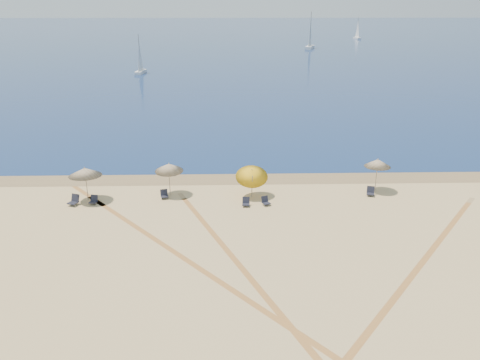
# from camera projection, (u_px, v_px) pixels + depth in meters

# --- Properties ---
(ocean) EXTENTS (500.00, 500.00, 0.00)m
(ocean) POSITION_uv_depth(u_px,v_px,m) (228.00, 31.00, 227.52)
(ocean) COLOR #0C2151
(ocean) RESTS_ON ground
(wet_sand) EXTENTS (500.00, 500.00, 0.00)m
(wet_sand) POSITION_uv_depth(u_px,v_px,m) (239.00, 178.00, 38.65)
(wet_sand) COLOR olive
(wet_sand) RESTS_ON ground
(umbrella_1) EXTENTS (2.26, 2.26, 2.44)m
(umbrella_1) POSITION_uv_depth(u_px,v_px,m) (85.00, 172.00, 33.66)
(umbrella_1) COLOR gray
(umbrella_1) RESTS_ON ground
(umbrella_2) EXTENTS (2.00, 2.04, 2.43)m
(umbrella_2) POSITION_uv_depth(u_px,v_px,m) (169.00, 167.00, 34.68)
(umbrella_2) COLOR gray
(umbrella_2) RESTS_ON ground
(umbrella_3) EXTENTS (2.27, 2.28, 2.48)m
(umbrella_3) POSITION_uv_depth(u_px,v_px,m) (252.00, 174.00, 34.40)
(umbrella_3) COLOR gray
(umbrella_3) RESTS_ON ground
(umbrella_4) EXTENTS (1.89, 1.89, 2.48)m
(umbrella_4) POSITION_uv_depth(u_px,v_px,m) (378.00, 163.00, 35.39)
(umbrella_4) COLOR gray
(umbrella_4) RESTS_ON ground
(chair_2) EXTENTS (0.81, 0.87, 0.72)m
(chair_2) POSITION_uv_depth(u_px,v_px,m) (74.00, 200.00, 33.51)
(chair_2) COLOR black
(chair_2) RESTS_ON ground
(chair_3) EXTENTS (0.59, 0.66, 0.60)m
(chair_3) POSITION_uv_depth(u_px,v_px,m) (94.00, 200.00, 33.68)
(chair_3) COLOR black
(chair_3) RESTS_ON ground
(chair_4) EXTENTS (0.64, 0.70, 0.60)m
(chair_4) POSITION_uv_depth(u_px,v_px,m) (164.00, 194.00, 34.67)
(chair_4) COLOR black
(chair_4) RESTS_ON ground
(chair_5) EXTENTS (0.53, 0.61, 0.59)m
(chair_5) POSITION_uv_depth(u_px,v_px,m) (246.00, 202.00, 33.35)
(chair_5) COLOR black
(chair_5) RESTS_ON ground
(chair_6) EXTENTS (0.68, 0.72, 0.59)m
(chair_6) POSITION_uv_depth(u_px,v_px,m) (266.00, 201.00, 33.52)
(chair_6) COLOR black
(chair_6) RESTS_ON ground
(chair_7) EXTENTS (0.67, 0.74, 0.64)m
(chair_7) POSITION_uv_depth(u_px,v_px,m) (371.00, 192.00, 35.15)
(chair_7) COLOR black
(chair_7) RESTS_ON ground
(sailboat_0) EXTENTS (3.83, 7.09, 10.26)m
(sailboat_0) POSITION_uv_depth(u_px,v_px,m) (310.00, 38.00, 143.91)
(sailboat_0) COLOR white
(sailboat_0) RESTS_ON ocean
(sailboat_1) EXTENTS (1.80, 5.36, 7.83)m
(sailboat_1) POSITION_uv_depth(u_px,v_px,m) (357.00, 32.00, 181.96)
(sailboat_1) COLOR white
(sailboat_1) RESTS_ON ocean
(sailboat_2) EXTENTS (1.69, 4.93, 7.21)m
(sailboat_2) POSITION_uv_depth(u_px,v_px,m) (140.00, 62.00, 94.32)
(sailboat_2) COLOR white
(sailboat_2) RESTS_ON ocean
(tire_tracks) EXTENTS (52.06, 45.06, 0.00)m
(tire_tracks) POSITION_uv_depth(u_px,v_px,m) (271.00, 275.00, 24.94)
(tire_tracks) COLOR tan
(tire_tracks) RESTS_ON ground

